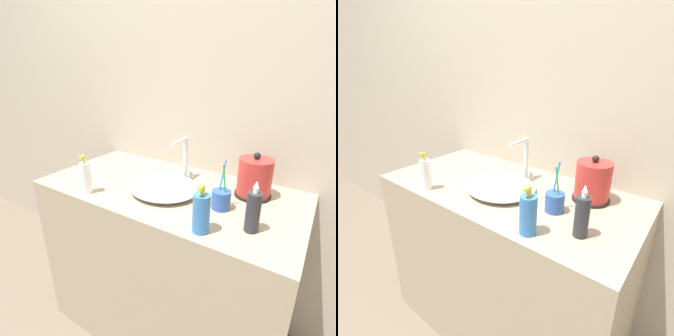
% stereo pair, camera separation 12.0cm
% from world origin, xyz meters
% --- Properties ---
extents(wall_back, '(6.00, 0.04, 2.60)m').
position_xyz_m(wall_back, '(0.00, 0.62, 1.30)').
color(wall_back, '#ADA38E').
rests_on(wall_back, ground_plane).
extents(vanity_counter, '(1.22, 0.60, 0.88)m').
position_xyz_m(vanity_counter, '(0.00, 0.30, 0.44)').
color(vanity_counter, gray).
rests_on(vanity_counter, ground_plane).
extents(sink_basin, '(0.32, 0.30, 0.05)m').
position_xyz_m(sink_basin, '(0.01, 0.26, 0.91)').
color(sink_basin, silver).
rests_on(sink_basin, vanity_counter).
extents(faucet, '(0.06, 0.14, 0.21)m').
position_xyz_m(faucet, '(0.01, 0.44, 1.00)').
color(faucet, silver).
rests_on(faucet, vanity_counter).
extents(electric_kettle, '(0.16, 0.16, 0.20)m').
position_xyz_m(electric_kettle, '(0.36, 0.43, 0.96)').
color(electric_kettle, black).
rests_on(electric_kettle, vanity_counter).
extents(toothbrush_cup, '(0.08, 0.08, 0.20)m').
position_xyz_m(toothbrush_cup, '(0.28, 0.25, 0.92)').
color(toothbrush_cup, '#2D519E').
rests_on(toothbrush_cup, vanity_counter).
extents(lotion_bottle, '(0.06, 0.06, 0.18)m').
position_xyz_m(lotion_bottle, '(0.29, 0.07, 0.96)').
color(lotion_bottle, '#3370B7').
rests_on(lotion_bottle, vanity_counter).
extents(shampoo_bottle, '(0.05, 0.05, 0.18)m').
position_xyz_m(shampoo_bottle, '(-0.28, 0.06, 0.96)').
color(shampoo_bottle, white).
rests_on(shampoo_bottle, vanity_counter).
extents(mouthwash_bottle, '(0.05, 0.05, 0.19)m').
position_xyz_m(mouthwash_bottle, '(0.43, 0.16, 0.96)').
color(mouthwash_bottle, '#28282D').
rests_on(mouthwash_bottle, vanity_counter).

